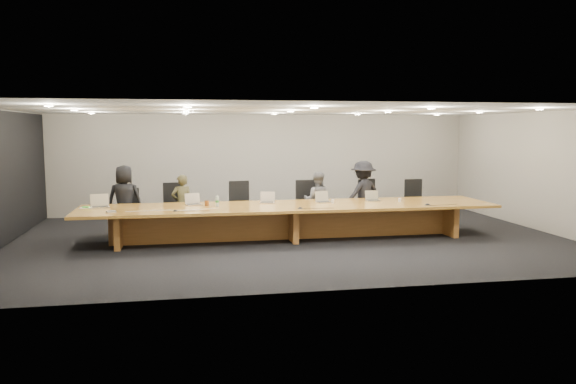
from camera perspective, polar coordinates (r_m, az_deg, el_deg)
name	(u,v)px	position (r m, az deg, el deg)	size (l,w,h in m)	color
ground	(291,239)	(12.35, 0.26, -4.77)	(12.00, 12.00, 0.00)	black
back_wall	(264,164)	(16.09, -2.44, 2.88)	(12.00, 0.02, 2.80)	#B0ABA0
conference_table	(291,215)	(12.26, 0.26, -2.38)	(9.00, 1.80, 0.75)	#8F5E1F
chair_far_left	(131,211)	(13.25, -15.68, -1.91)	(0.54, 0.54, 1.06)	black
chair_left	(174,207)	(13.33, -11.50, -1.53)	(0.59, 0.59, 1.17)	black
chair_mid_left	(242,205)	(13.39, -4.67, -1.35)	(0.60, 0.60, 1.18)	black
chair_mid_right	(308,204)	(13.55, 2.07, -1.23)	(0.60, 0.60, 1.19)	black
chair_right	(372,202)	(14.04, 8.53, -1.04)	(0.60, 0.60, 1.18)	black
chair_far_right	(417,201)	(14.59, 13.02, -0.92)	(0.58, 0.58, 1.14)	black
person_a	(125,200)	(13.27, -16.26, -0.77)	(0.78, 0.51, 1.59)	black
person_b	(182,204)	(13.17, -10.72, -1.18)	(0.50, 0.32, 1.36)	#38351F
person_c	(317,200)	(13.53, 2.99, -0.84)	(0.67, 0.52, 1.37)	#555557
person_d	(363,194)	(13.82, 7.64, -0.21)	(1.05, 0.60, 1.62)	black
laptop_a	(100,201)	(12.43, -18.57, -0.85)	(0.37, 0.27, 0.29)	#C1B293
laptop_b	(194,199)	(12.37, -9.56, -0.71)	(0.33, 0.24, 0.26)	tan
laptop_c	(267,197)	(12.53, -2.14, -0.54)	(0.33, 0.24, 0.26)	#C6B297
laptop_d	(324,197)	(12.66, 3.68, -0.48)	(0.33, 0.24, 0.26)	tan
laptop_e	(373,196)	(13.03, 8.64, -0.37)	(0.31, 0.22, 0.24)	tan
water_bottle	(217,201)	(12.06, -7.21, -0.95)	(0.07, 0.07, 0.22)	#A9B9B3
amber_mug	(207,203)	(12.21, -8.24, -1.13)	(0.09, 0.09, 0.11)	brown
paper_cup_near	(333,201)	(12.53, 4.58, -0.96)	(0.07, 0.07, 0.08)	silver
paper_cup_far	(400,200)	(12.98, 11.29, -0.80)	(0.07, 0.07, 0.08)	silver
notepad	(86,208)	(12.48, -19.84, -1.52)	(0.22, 0.18, 0.01)	white
lime_gadget	(86,207)	(12.46, -19.84, -1.44)	(0.15, 0.08, 0.02)	green
av_box	(111,212)	(11.70, -17.53, -1.91)	(0.18, 0.13, 0.03)	#A0A0A4
mic_left	(175,211)	(11.51, -11.37, -1.86)	(0.11, 0.11, 0.03)	black
mic_center	(300,208)	(11.67, 1.24, -1.62)	(0.12, 0.12, 0.03)	black
mic_right	(428,204)	(12.57, 13.99, -1.22)	(0.14, 0.14, 0.03)	black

